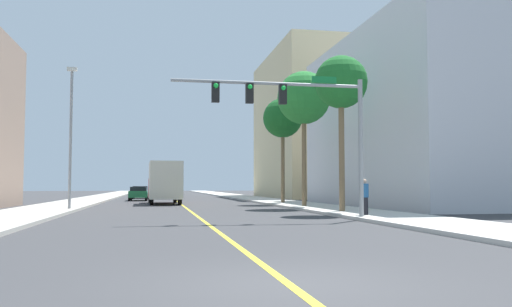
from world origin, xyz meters
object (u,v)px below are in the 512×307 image
Objects in this scene: palm_mid at (304,99)px; car_white at (140,192)px; street_lamp at (71,130)px; palm_far at (283,119)px; car_blue at (164,192)px; pedestrian at (365,197)px; delivery_truck at (165,182)px; car_green at (138,193)px; traffic_signal_mast at (299,111)px; palm_near at (341,84)px.

car_white is (-11.20, 27.48, -6.46)m from palm_mid.
street_lamp is 0.93× the size of palm_mid.
palm_far is 24.19m from car_white.
car_blue is (-8.84, 19.54, -6.03)m from palm_far.
palm_mid reaches higher than pedestrian.
palm_far reaches higher than delivery_truck.
palm_far is at bearing -15.71° from delivery_truck.
pedestrian is at bearing -91.52° from palm_far.
delivery_truck is at bearing -77.03° from car_green.
palm_mid is (14.40, 1.39, 2.51)m from street_lamp.
pedestrian is at bearing 18.67° from traffic_signal_mast.
palm_mid is (-0.03, 7.04, 0.35)m from palm_near.
palm_mid reaches higher than car_white.
palm_mid is at bearing -92.22° from palm_far.
delivery_truck is (5.57, 10.70, -2.95)m from street_lamp.
traffic_signal_mast is at bearing -127.28° from palm_near.
palm_far is at bearing -47.17° from car_green.
palm_far is (14.68, 8.43, 2.05)m from street_lamp.
palm_near is (3.61, 4.75, 2.21)m from traffic_signal_mast.
delivery_truck is at bearing 165.98° from palm_far.
car_white is (-2.63, 0.90, 0.03)m from car_blue.
street_lamp is at bearing -94.94° from car_white.
street_lamp is 15.65m from palm_near.
car_white is (-0.04, 8.15, 0.02)m from car_green.
palm_mid is 7.06m from palm_far.
traffic_signal_mast reaches higher than delivery_truck.
car_white is at bearing 100.98° from traffic_signal_mast.
palm_far is 18.61m from pedestrian.
palm_mid reaches higher than delivery_truck.
traffic_signal_mast is 2.14× the size of car_white.
traffic_signal_mast is 15.01m from street_lamp.
palm_far is at bearing 89.03° from palm_near.
palm_far is 2.03× the size of car_blue.
pedestrian is (-0.23, -3.60, -5.88)m from palm_near.
traffic_signal_mast is 1.01× the size of palm_far.
street_lamp is 17.36m from pedestrian.
car_green is at bearing 103.69° from traffic_signal_mast.
street_lamp is at bearing -150.13° from palm_far.
car_green is at bearing -50.12° from pedestrian.
palm_near is at bearing 52.72° from traffic_signal_mast.
pedestrian is at bearing -93.65° from palm_near.
car_green is (3.24, 20.72, -3.98)m from street_lamp.
car_white is at bearing 95.74° from delivery_truck.
palm_mid is 2.18× the size of car_blue.
car_white is at bearing 161.17° from car_blue.
traffic_signal_mast is 32.26m from car_green.
palm_far reaches higher than pedestrian.
palm_near is 7.05m from palm_mid.
car_white is at bearing -54.11° from pedestrian.
pedestrian is at bearing -77.33° from car_blue.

